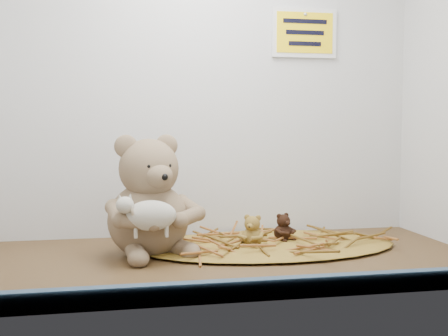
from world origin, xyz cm
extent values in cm
cube|color=#3E2A15|center=(0.00, 0.00, 0.00)|extent=(120.00, 60.00, 0.40)
cube|color=silver|center=(0.00, 30.00, 45.00)|extent=(120.00, 0.40, 90.00)
cube|color=#394F6D|center=(0.00, -28.80, 1.80)|extent=(119.28, 2.20, 3.60)
ellipsoid|color=brown|center=(14.89, 10.80, 0.62)|extent=(63.68, 36.98, 1.23)
cube|color=yellow|center=(30.00, 29.40, 55.00)|extent=(16.00, 1.20, 11.00)
camera|label=1|loc=(-21.29, -119.75, 29.66)|focal=45.00mm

